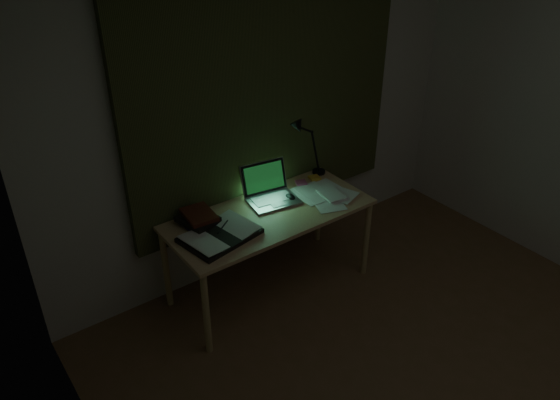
{
  "coord_description": "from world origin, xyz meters",
  "views": [
    {
      "loc": [
        -2.08,
        -1.0,
        2.66
      ],
      "look_at": [
        -0.25,
        1.48,
        0.82
      ],
      "focal_mm": 35.0,
      "sensor_mm": 36.0,
      "label": 1
    }
  ],
  "objects_px": {
    "laptop": "(273,187)",
    "desk_lamp": "(320,141)",
    "open_textbook": "(220,235)",
    "book_stack": "(198,218)",
    "desk": "(270,252)",
    "loose_papers": "(325,196)"
  },
  "relations": [
    {
      "from": "open_textbook",
      "to": "loose_papers",
      "type": "xyz_separation_m",
      "value": [
        0.87,
        -0.01,
        -0.01
      ]
    },
    {
      "from": "laptop",
      "to": "open_textbook",
      "type": "relative_size",
      "value": 0.83
    },
    {
      "from": "laptop",
      "to": "desk_lamp",
      "type": "xyz_separation_m",
      "value": [
        0.54,
        0.15,
        0.15
      ]
    },
    {
      "from": "open_textbook",
      "to": "desk_lamp",
      "type": "distance_m",
      "value": 1.15
    },
    {
      "from": "desk",
      "to": "laptop",
      "type": "bearing_deg",
      "value": 43.62
    },
    {
      "from": "desk",
      "to": "loose_papers",
      "type": "relative_size",
      "value": 4.2
    },
    {
      "from": "desk_lamp",
      "to": "open_textbook",
      "type": "bearing_deg",
      "value": -154.68
    },
    {
      "from": "desk",
      "to": "desk_lamp",
      "type": "bearing_deg",
      "value": 21.25
    },
    {
      "from": "desk",
      "to": "open_textbook",
      "type": "xyz_separation_m",
      "value": [
        -0.43,
        -0.05,
        0.35
      ]
    },
    {
      "from": "loose_papers",
      "to": "desk_lamp",
      "type": "bearing_deg",
      "value": 56.73
    },
    {
      "from": "desk",
      "to": "book_stack",
      "type": "distance_m",
      "value": 0.62
    },
    {
      "from": "open_textbook",
      "to": "book_stack",
      "type": "bearing_deg",
      "value": 89.78
    },
    {
      "from": "laptop",
      "to": "loose_papers",
      "type": "height_order",
      "value": "laptop"
    },
    {
      "from": "laptop",
      "to": "desk_lamp",
      "type": "height_order",
      "value": "desk_lamp"
    },
    {
      "from": "laptop",
      "to": "loose_papers",
      "type": "relative_size",
      "value": 1.13
    },
    {
      "from": "open_textbook",
      "to": "book_stack",
      "type": "xyz_separation_m",
      "value": [
        -0.04,
        0.22,
        0.03
      ]
    },
    {
      "from": "desk",
      "to": "open_textbook",
      "type": "height_order",
      "value": "open_textbook"
    },
    {
      "from": "loose_papers",
      "to": "open_textbook",
      "type": "bearing_deg",
      "value": 179.49
    },
    {
      "from": "desk",
      "to": "open_textbook",
      "type": "distance_m",
      "value": 0.55
    },
    {
      "from": "open_textbook",
      "to": "desk_lamp",
      "type": "relative_size",
      "value": 0.87
    },
    {
      "from": "open_textbook",
      "to": "book_stack",
      "type": "height_order",
      "value": "book_stack"
    },
    {
      "from": "desk",
      "to": "laptop",
      "type": "xyz_separation_m",
      "value": [
        0.11,
        0.1,
        0.45
      ]
    }
  ]
}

